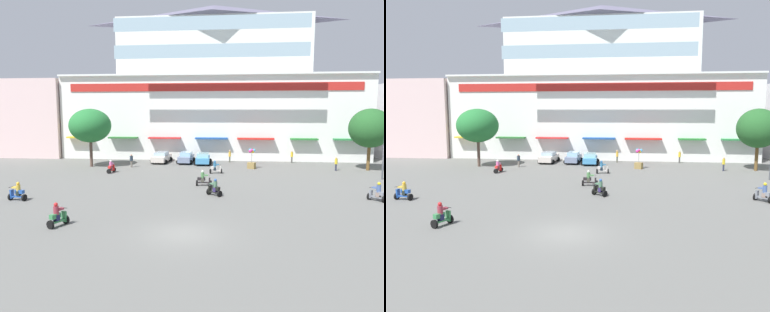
# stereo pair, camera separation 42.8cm
# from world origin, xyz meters

# --- Properties ---
(ground_plane) EXTENTS (128.00, 128.00, 0.00)m
(ground_plane) POSITION_xyz_m (0.00, 13.00, 0.00)
(ground_plane) COLOR #60605C
(colonial_building) EXTENTS (43.38, 16.02, 22.50)m
(colonial_building) POSITION_xyz_m (0.00, 35.83, 9.75)
(colonial_building) COLOR white
(colonial_building) RESTS_ON ground
(flank_building_left) EXTENTS (13.90, 8.85, 11.49)m
(flank_building_left) POSITION_xyz_m (-28.82, 33.75, 5.74)
(flank_building_left) COLOR beige
(flank_building_left) RESTS_ON ground
(plaza_tree_0) EXTENTS (5.08, 5.31, 7.17)m
(plaza_tree_0) POSITION_xyz_m (-14.51, 23.03, 5.09)
(plaza_tree_0) COLOR brown
(plaza_tree_0) RESTS_ON ground
(plaza_tree_1) EXTENTS (4.72, 4.78, 7.19)m
(plaza_tree_1) POSITION_xyz_m (18.71, 23.75, 4.92)
(plaza_tree_1) COLOR brown
(plaza_tree_1) RESTS_ON ground
(parked_car_0) EXTENTS (2.58, 4.52, 1.44)m
(parked_car_0) POSITION_xyz_m (-6.48, 27.38, 0.74)
(parked_car_0) COLOR beige
(parked_car_0) RESTS_ON ground
(parked_car_1) EXTENTS (2.31, 4.29, 1.48)m
(parked_car_1) POSITION_xyz_m (-3.15, 27.33, 0.75)
(parked_car_1) COLOR slate
(parked_car_1) RESTS_ON ground
(parked_car_2) EXTENTS (2.39, 3.96, 1.46)m
(parked_car_2) POSITION_xyz_m (-0.84, 26.47, 0.74)
(parked_car_2) COLOR #3F89C0
(parked_car_2) RESTS_ON ground
(scooter_rider_1) EXTENTS (1.25, 1.34, 1.52)m
(scooter_rider_1) POSITION_xyz_m (14.00, 8.89, 0.62)
(scooter_rider_1) COLOR black
(scooter_rider_1) RESTS_ON ground
(scooter_rider_3) EXTENTS (0.98, 1.42, 1.50)m
(scooter_rider_3) POSITION_xyz_m (-7.70, 0.51, 0.62)
(scooter_rider_3) COLOR black
(scooter_rider_3) RESTS_ON ground
(scooter_rider_4) EXTENTS (1.46, 0.52, 1.47)m
(scooter_rider_4) POSITION_xyz_m (0.23, 13.10, 0.60)
(scooter_rider_4) COLOR black
(scooter_rider_4) RESTS_ON ground
(scooter_rider_5) EXTENTS (0.64, 1.51, 1.48)m
(scooter_rider_5) POSITION_xyz_m (-10.62, 19.01, 0.61)
(scooter_rider_5) COLOR black
(scooter_rider_5) RESTS_ON ground
(scooter_rider_6) EXTENTS (1.43, 0.75, 1.46)m
(scooter_rider_6) POSITION_xyz_m (1.07, 19.80, 0.59)
(scooter_rider_6) COLOR black
(scooter_rider_6) RESTS_ON ground
(scooter_rider_7) EXTENTS (1.43, 0.69, 1.48)m
(scooter_rider_7) POSITION_xyz_m (-13.79, 6.14, 0.62)
(scooter_rider_7) COLOR black
(scooter_rider_7) RESTS_ON ground
(scooter_rider_8) EXTENTS (1.34, 1.21, 1.45)m
(scooter_rider_8) POSITION_xyz_m (1.40, 9.30, 0.60)
(scooter_rider_8) COLOR black
(scooter_rider_8) RESTS_ON ground
(pedestrian_0) EXTENTS (0.49, 0.49, 1.61)m
(pedestrian_0) POSITION_xyz_m (-9.40, 23.01, 0.91)
(pedestrian_0) COLOR slate
(pedestrian_0) RESTS_ON ground
(pedestrian_1) EXTENTS (0.37, 0.37, 1.61)m
(pedestrian_1) POSITION_xyz_m (14.91, 23.07, 0.93)
(pedestrian_1) COLOR #2B2E41
(pedestrian_1) RESTS_ON ground
(pedestrian_2) EXTENTS (0.42, 0.42, 1.67)m
(pedestrian_2) POSITION_xyz_m (2.62, 28.45, 0.96)
(pedestrian_2) COLOR #4E4F40
(pedestrian_2) RESTS_ON ground
(pedestrian_3) EXTENTS (0.42, 0.42, 1.64)m
(pedestrian_3) POSITION_xyz_m (10.85, 28.84, 0.94)
(pedestrian_3) COLOR #4B4946
(pedestrian_3) RESTS_ON ground
(balloon_vendor_cart) EXTENTS (1.07, 0.94, 2.43)m
(balloon_vendor_cart) POSITION_xyz_m (5.24, 23.50, 1.16)
(balloon_vendor_cart) COLOR olive
(balloon_vendor_cart) RESTS_ON ground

